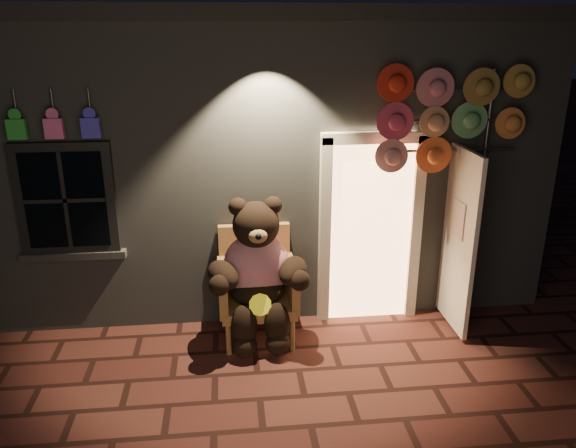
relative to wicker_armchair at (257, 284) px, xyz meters
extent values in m
plane|color=#50261E|center=(-0.05, -1.21, -0.60)|extent=(60.00, 60.00, 0.00)
cube|color=slate|center=(-0.05, 2.79, 1.05)|extent=(7.00, 5.00, 3.30)
cube|color=black|center=(-0.05, 2.79, 2.78)|extent=(7.30, 5.30, 0.16)
cube|color=black|center=(-1.95, 0.25, 0.95)|extent=(1.00, 0.10, 1.20)
cube|color=black|center=(-1.95, 0.22, 0.95)|extent=(0.82, 0.06, 1.02)
cube|color=slate|center=(-1.95, 0.25, 0.32)|extent=(1.10, 0.14, 0.08)
cube|color=#F5AE6E|center=(1.30, 0.27, 0.45)|extent=(0.92, 0.10, 2.10)
cube|color=beige|center=(0.78, 0.23, 0.45)|extent=(0.12, 0.12, 2.20)
cube|color=beige|center=(1.82, 0.23, 0.45)|extent=(0.12, 0.12, 2.20)
cube|color=beige|center=(1.30, 0.23, 1.53)|extent=(1.16, 0.12, 0.12)
cube|color=beige|center=(2.20, -0.11, 0.45)|extent=(0.05, 0.80, 2.00)
cube|color=green|center=(-2.30, 0.17, 1.70)|extent=(0.18, 0.07, 0.20)
cylinder|color=#59595E|center=(-2.30, 0.23, 1.95)|extent=(0.02, 0.02, 0.25)
cube|color=#D65895|center=(-1.95, 0.17, 1.70)|extent=(0.18, 0.07, 0.20)
cylinder|color=#59595E|center=(-1.95, 0.23, 1.95)|extent=(0.02, 0.02, 0.25)
cube|color=#3A35BB|center=(-1.60, 0.17, 1.70)|extent=(0.18, 0.07, 0.20)
cylinder|color=#59595E|center=(-1.60, 0.23, 1.95)|extent=(0.02, 0.02, 0.25)
cube|color=#A87941|center=(0.00, -0.10, -0.18)|extent=(0.80, 0.75, 0.11)
cube|color=#A87941|center=(-0.01, 0.24, 0.21)|extent=(0.79, 0.11, 0.78)
cube|color=#A87941|center=(-0.37, -0.13, 0.04)|extent=(0.11, 0.67, 0.45)
cube|color=#A87941|center=(0.37, -0.11, 0.04)|extent=(0.11, 0.67, 0.45)
cylinder|color=#A87941|center=(-0.32, -0.42, -0.42)|extent=(0.06, 0.06, 0.36)
cylinder|color=#A87941|center=(0.35, -0.40, -0.42)|extent=(0.06, 0.06, 0.36)
cylinder|color=#A87941|center=(-0.34, 0.21, -0.42)|extent=(0.06, 0.06, 0.36)
cylinder|color=#A87941|center=(0.33, 0.23, -0.42)|extent=(0.06, 0.06, 0.36)
ellipsoid|color=red|center=(0.00, -0.05, 0.22)|extent=(0.74, 0.60, 0.76)
ellipsoid|color=black|center=(0.00, -0.13, 0.00)|extent=(0.61, 0.52, 0.36)
sphere|color=black|center=(0.00, -0.10, 0.72)|extent=(0.50, 0.50, 0.49)
sphere|color=black|center=(-0.18, -0.07, 0.91)|extent=(0.19, 0.19, 0.19)
sphere|color=black|center=(0.18, -0.06, 0.91)|extent=(0.19, 0.19, 0.19)
ellipsoid|color=olive|center=(0.01, -0.32, 0.68)|extent=(0.19, 0.14, 0.15)
ellipsoid|color=black|center=(-0.35, -0.29, 0.25)|extent=(0.44, 0.56, 0.28)
ellipsoid|color=black|center=(0.37, -0.27, 0.25)|extent=(0.42, 0.56, 0.28)
ellipsoid|color=black|center=(-0.16, -0.45, -0.26)|extent=(0.28, 0.28, 0.47)
ellipsoid|color=black|center=(0.18, -0.45, -0.26)|extent=(0.28, 0.28, 0.47)
sphere|color=black|center=(-0.16, -0.52, -0.45)|extent=(0.25, 0.25, 0.25)
sphere|color=black|center=(0.18, -0.51, -0.45)|extent=(0.25, 0.25, 0.25)
cylinder|color=yellow|center=(0.01, -0.45, -0.02)|extent=(0.24, 0.10, 0.22)
cylinder|color=#59595E|center=(2.51, 0.17, 0.82)|extent=(0.04, 0.04, 2.83)
cylinder|color=#59595E|center=(2.20, 0.15, 2.03)|extent=(1.26, 0.03, 0.03)
cylinder|color=#59595E|center=(2.20, 0.15, 1.71)|extent=(1.26, 0.03, 0.03)
cylinder|color=#59595E|center=(2.20, 0.15, 1.40)|extent=(1.26, 0.03, 0.03)
cylinder|color=red|center=(1.45, 0.09, 2.08)|extent=(0.36, 0.11, 0.36)
cylinder|color=#C36972|center=(1.87, 0.06, 2.08)|extent=(0.36, 0.11, 0.36)
cylinder|color=olive|center=(2.29, 0.03, 2.08)|extent=(0.36, 0.11, 0.36)
cylinder|color=#AC8135|center=(2.71, 0.09, 2.08)|extent=(0.36, 0.11, 0.36)
cylinder|color=#C23A55|center=(1.45, 0.06, 1.71)|extent=(0.36, 0.11, 0.36)
cylinder|color=tan|center=(1.87, 0.03, 1.71)|extent=(0.36, 0.11, 0.36)
cylinder|color=#5F9F62|center=(2.29, 0.09, 1.71)|extent=(0.36, 0.11, 0.36)
cylinder|color=orange|center=(2.71, 0.06, 1.71)|extent=(0.36, 0.11, 0.36)
cylinder|color=#DD887F|center=(1.45, 0.03, 1.34)|extent=(0.36, 0.11, 0.36)
cylinder|color=#D45C2B|center=(1.87, 0.09, 1.34)|extent=(0.36, 0.11, 0.36)
camera|label=1|loc=(-0.26, -5.54, 2.67)|focal=35.00mm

